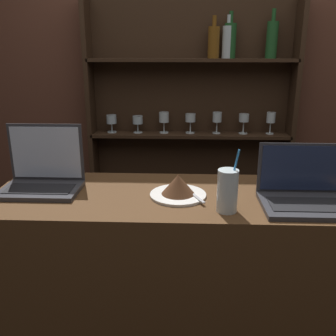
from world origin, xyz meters
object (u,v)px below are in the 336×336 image
laptop_near (43,174)px  cake_plate (178,187)px  water_glass (227,191)px  laptop_far (305,193)px

laptop_near → cake_plate: bearing=-5.9°
cake_plate → water_glass: size_ratio=0.97×
laptop_near → water_glass: 0.74m
laptop_near → laptop_far: laptop_near is taller
laptop_far → cake_plate: 0.47m
laptop_far → cake_plate: laptop_far is taller
cake_plate → water_glass: 0.22m
laptop_near → laptop_far: size_ratio=0.94×
cake_plate → water_glass: water_glass is taller
water_glass → laptop_near: bearing=165.4°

